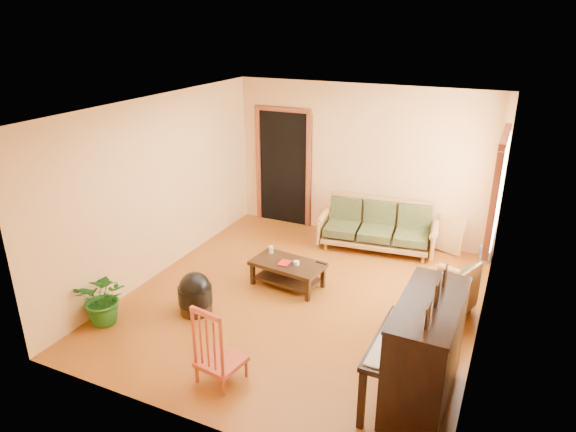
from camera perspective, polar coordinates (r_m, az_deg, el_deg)
The scene contains 16 objects.
floor at distance 7.09m, azimuth 1.53°, elevation -9.23°, with size 5.00×5.00×0.00m, color #67340D.
doorway at distance 9.32m, azimuth -0.52°, elevation 5.31°, with size 1.08×0.16×2.05m, color black.
window at distance 7.23m, azimuth 22.30°, elevation 2.79°, with size 0.12×1.36×1.46m, color white.
sofa at distance 8.47m, azimuth 9.84°, elevation -1.16°, with size 1.89×0.79×0.81m, color brown.
coffee_table at distance 7.33m, azimuth -0.04°, elevation -6.46°, with size 1.01×0.55×0.37m, color black.
armchair at distance 6.88m, azimuth 16.96°, elevation -7.66°, with size 0.72×0.75×0.75m, color brown.
piano at distance 5.25m, azimuth 14.96°, elevation -14.65°, with size 0.77×1.31×1.16m, color black.
footstool at distance 6.81m, azimuth -10.25°, elevation -8.91°, with size 0.44×0.44×0.42m, color black.
red_chair at distance 5.50m, azimuth -7.54°, elevation -13.78°, with size 0.43×0.47×0.92m, color maroon.
leaning_frame at distance 8.67m, azimuth 17.52°, elevation -1.95°, with size 0.48×0.11×0.64m, color gold.
ceramic_crock at distance 8.65m, azimuth 21.09°, elevation -3.92°, with size 0.19×0.19×0.24m, color #2F498F.
potted_plant at distance 6.82m, azimuth -19.75°, elevation -8.55°, with size 0.63×0.55×0.70m, color #1A5719.
book at distance 7.23m, azimuth -0.96°, elevation -5.16°, with size 0.15×0.20×0.02m, color #A61716.
candle at distance 7.50m, azimuth -1.89°, elevation -3.77°, with size 0.06×0.06×0.11m, color silver.
glass_jar at distance 7.17m, azimuth 0.95°, elevation -5.24°, with size 0.08×0.08×0.05m, color silver.
remote at distance 7.23m, azimuth 3.76°, elevation -5.19°, with size 0.17×0.04×0.02m, color black.
Camera 1 is at (2.39, -5.61, 3.61)m, focal length 32.00 mm.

